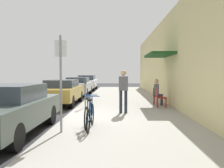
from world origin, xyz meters
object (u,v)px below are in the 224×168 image
at_px(bicycle_0, 90,116).
at_px(parked_car_2, 78,86).
at_px(parking_meter, 85,91).
at_px(street_sign, 61,76).
at_px(cafe_chair_1, 156,95).
at_px(cafe_chair_0, 160,97).
at_px(parked_car_1, 62,91).
at_px(bicycle_1, 88,114).
at_px(pedestrian_standing, 123,88).
at_px(seated_patron_1, 158,91).
at_px(parked_car_3, 87,82).
at_px(parked_car_0, 8,109).

bearing_deg(bicycle_0, parked_car_2, 101.19).
relative_size(parked_car_2, parking_meter, 3.33).
bearing_deg(street_sign, cafe_chair_1, 57.54).
distance_m(street_sign, cafe_chair_0, 5.74).
xyz_separation_m(parked_car_1, street_sign, (1.50, -6.40, 0.93)).
xyz_separation_m(bicycle_1, cafe_chair_1, (2.82, 4.67, 0.14)).
height_order(parked_car_2, cafe_chair_0, parked_car_2).
distance_m(bicycle_0, pedestrian_standing, 2.91).
bearing_deg(bicycle_0, pedestrian_standing, 69.27).
height_order(parked_car_1, seated_patron_1, seated_patron_1).
relative_size(parking_meter, pedestrian_standing, 0.78).
height_order(street_sign, bicycle_0, street_sign).
bearing_deg(parking_meter, parked_car_1, 128.66).
bearing_deg(seated_patron_1, parked_car_2, 128.54).
distance_m(parked_car_1, bicycle_1, 6.03).
xyz_separation_m(parked_car_1, parked_car_3, (0.00, 10.74, 0.05)).
xyz_separation_m(street_sign, cafe_chair_1, (3.46, 5.44, -1.02)).
bearing_deg(bicycle_1, pedestrian_standing, 63.77).
relative_size(parked_car_0, street_sign, 1.69).
bearing_deg(street_sign, bicycle_1, 49.95).
xyz_separation_m(parked_car_1, seated_patron_1, (5.02, -0.98, 0.11)).
bearing_deg(pedestrian_standing, cafe_chair_0, 40.54).
bearing_deg(parking_meter, parked_car_3, 96.97).
xyz_separation_m(parked_car_2, bicycle_1, (2.14, -10.95, -0.24)).
bearing_deg(cafe_chair_1, street_sign, -122.46).
xyz_separation_m(cafe_chair_0, cafe_chair_1, (0.00, 0.96, 0.00)).
height_order(cafe_chair_0, seated_patron_1, seated_patron_1).
relative_size(parked_car_1, street_sign, 1.69).
bearing_deg(parked_car_3, seated_patron_1, -66.83).
bearing_deg(bicycle_0, bicycle_1, 104.72).
distance_m(street_sign, bicycle_1, 1.53).
xyz_separation_m(parked_car_0, bicycle_1, (2.14, 0.63, -0.25)).
height_order(parked_car_2, seated_patron_1, seated_patron_1).
height_order(parked_car_3, parking_meter, parked_car_3).
height_order(bicycle_0, cafe_chair_1, bicycle_0).
distance_m(parked_car_0, seated_patron_1, 7.29).
bearing_deg(cafe_chair_1, bicycle_0, -118.11).
bearing_deg(pedestrian_standing, parked_car_0, -138.41).
bearing_deg(parked_car_2, bicycle_0, -78.81).
xyz_separation_m(parked_car_3, bicycle_0, (2.25, -16.78, -0.28)).
relative_size(cafe_chair_0, seated_patron_1, 0.67).
bearing_deg(bicycle_1, parked_car_0, -163.56).
bearing_deg(pedestrian_standing, parked_car_2, 110.49).
xyz_separation_m(parked_car_3, cafe_chair_1, (4.96, -11.71, -0.13)).
distance_m(parked_car_2, street_sign, 11.85).
xyz_separation_m(parked_car_0, parked_car_3, (0.00, 17.01, 0.03)).
height_order(parked_car_2, street_sign, street_sign).
height_order(parked_car_1, street_sign, street_sign).
bearing_deg(cafe_chair_1, bicycle_1, -121.08).
distance_m(parking_meter, bicycle_1, 3.77).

